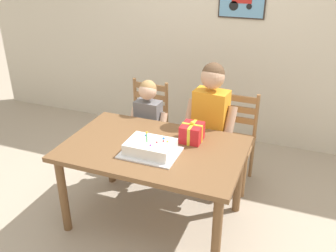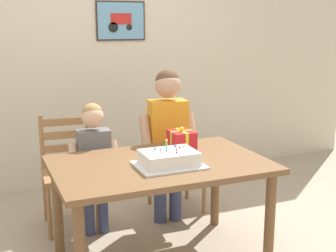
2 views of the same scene
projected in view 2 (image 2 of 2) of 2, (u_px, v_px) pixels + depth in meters
The scene contains 8 objects.
back_wall at pixel (93, 58), 4.66m from camera, with size 6.40×0.11×2.60m.
dining_table at pixel (160, 175), 3.15m from camera, with size 1.45×0.93×0.74m.
birthday_cake at pixel (169, 159), 3.03m from camera, with size 0.44×0.34×0.19m.
gift_box_red_large at pixel (182, 141), 3.40m from camera, with size 0.17×0.20×0.18m.
chair_left at pixel (69, 171), 3.78m from camera, with size 0.44×0.44×0.92m.
chair_right at pixel (174, 158), 4.13m from camera, with size 0.43×0.43×0.92m.
child_older at pixel (168, 131), 3.77m from camera, with size 0.49×0.28×1.30m.
child_younger at pixel (94, 156), 3.57m from camera, with size 0.39×0.22×1.06m.
Camera 2 is at (-1.10, -2.79, 1.67)m, focal length 49.18 mm.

